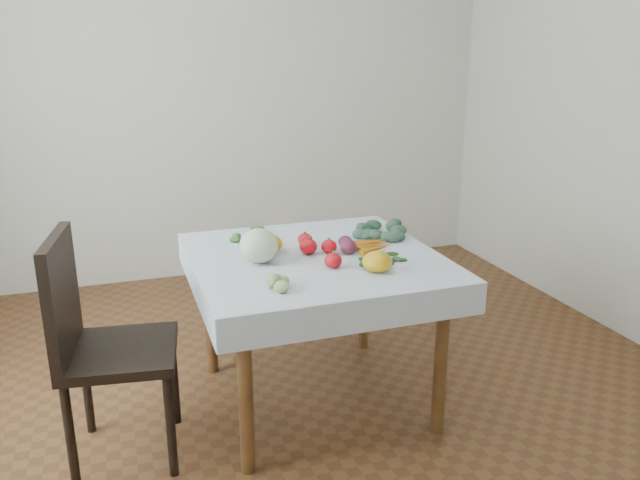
{
  "coord_description": "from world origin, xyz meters",
  "views": [
    {
      "loc": [
        -0.87,
        -2.61,
        1.68
      ],
      "look_at": [
        0.03,
        0.02,
        0.82
      ],
      "focal_mm": 35.0,
      "sensor_mm": 36.0,
      "label": 1
    }
  ],
  "objects_px": {
    "chair": "(95,335)",
    "cabbage": "(259,246)",
    "carrot_bunch": "(373,245)",
    "heirloom_back": "(269,244)",
    "table": "(315,276)"
  },
  "relations": [
    {
      "from": "cabbage",
      "to": "heirloom_back",
      "type": "relative_size",
      "value": 1.39
    },
    {
      "from": "heirloom_back",
      "to": "carrot_bunch",
      "type": "distance_m",
      "value": 0.5
    },
    {
      "from": "table",
      "to": "cabbage",
      "type": "xyz_separation_m",
      "value": [
        -0.27,
        -0.01,
        0.18
      ]
    },
    {
      "from": "table",
      "to": "carrot_bunch",
      "type": "bearing_deg",
      "value": 2.69
    },
    {
      "from": "cabbage",
      "to": "carrot_bunch",
      "type": "xyz_separation_m",
      "value": [
        0.57,
        0.03,
        -0.06
      ]
    },
    {
      "from": "table",
      "to": "cabbage",
      "type": "height_order",
      "value": "cabbage"
    },
    {
      "from": "table",
      "to": "chair",
      "type": "bearing_deg",
      "value": -172.21
    },
    {
      "from": "table",
      "to": "heirloom_back",
      "type": "relative_size",
      "value": 8.03
    },
    {
      "from": "chair",
      "to": "carrot_bunch",
      "type": "height_order",
      "value": "chair"
    },
    {
      "from": "carrot_bunch",
      "to": "heirloom_back",
      "type": "bearing_deg",
      "value": 169.72
    },
    {
      "from": "chair",
      "to": "heirloom_back",
      "type": "distance_m",
      "value": 0.86
    },
    {
      "from": "table",
      "to": "chair",
      "type": "relative_size",
      "value": 1.01
    },
    {
      "from": "chair",
      "to": "carrot_bunch",
      "type": "xyz_separation_m",
      "value": [
        1.28,
        0.15,
        0.2
      ]
    },
    {
      "from": "chair",
      "to": "cabbage",
      "type": "height_order",
      "value": "chair"
    },
    {
      "from": "carrot_bunch",
      "to": "table",
      "type": "bearing_deg",
      "value": -177.31
    }
  ]
}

